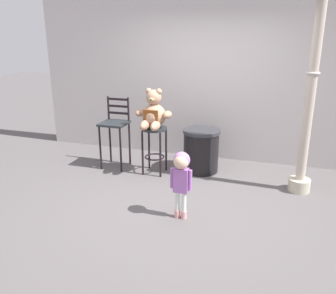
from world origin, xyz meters
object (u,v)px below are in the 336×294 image
at_px(trash_bin, 201,150).
at_px(bar_chair_empty, 115,127).
at_px(child_walking, 181,171).
at_px(bar_stool_with_teddy, 154,140).
at_px(lamppost, 308,113).
at_px(teddy_bear, 153,114).

bearing_deg(trash_bin, bar_chair_empty, -171.16).
bearing_deg(bar_chair_empty, child_walking, -42.17).
relative_size(bar_stool_with_teddy, trash_bin, 1.09).
height_order(lamppost, bar_chair_empty, lamppost).
height_order(teddy_bear, child_walking, teddy_bear).
xyz_separation_m(bar_stool_with_teddy, bar_chair_empty, (-0.70, 0.07, 0.14)).
bearing_deg(teddy_bear, bar_stool_with_teddy, 90.00).
distance_m(trash_bin, lamppost, 1.73).
relative_size(teddy_bear, child_walking, 0.72).
relative_size(trash_bin, bar_chair_empty, 0.60).
bearing_deg(bar_stool_with_teddy, trash_bin, 22.96).
distance_m(teddy_bear, bar_chair_empty, 0.77).
relative_size(teddy_bear, bar_chair_empty, 0.53).
distance_m(teddy_bear, trash_bin, 0.98).
relative_size(child_walking, lamppost, 0.29).
xyz_separation_m(bar_stool_with_teddy, trash_bin, (0.69, 0.29, -0.19)).
xyz_separation_m(lamppost, bar_chair_empty, (-2.89, 0.11, -0.46)).
xyz_separation_m(child_walking, lamppost, (1.41, 1.23, 0.53)).
bearing_deg(lamppost, bar_chair_empty, 177.77).
height_order(child_walking, lamppost, lamppost).
bearing_deg(child_walking, lamppost, 7.27).
xyz_separation_m(teddy_bear, lamppost, (2.19, -0.01, 0.16)).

